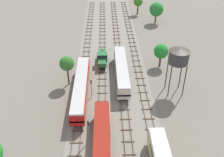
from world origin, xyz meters
TOP-DOWN VIEW (x-y plane):
  - ground_plane at (0.00, 56.00)m, footprint 480.00×480.00m
  - ballast_bed at (0.00, 56.00)m, footprint 18.23×176.00m
  - track_far_left at (-7.12, 57.00)m, footprint 2.40×126.00m
  - track_left at (-2.37, 57.00)m, footprint 2.40×126.00m
  - track_centre_left at (2.37, 57.00)m, footprint 2.40×126.00m
  - track_centre at (7.12, 57.00)m, footprint 2.40×126.00m
  - freight_boxcar_left_near at (-2.37, 34.64)m, footprint 2.87×14.00m
  - passenger_coach_far_left_mid at (-7.12, 48.68)m, footprint 2.96×22.00m
  - diesel_railcar_centre_left_midfar at (2.37, 55.60)m, footprint 2.96×20.50m
  - shunter_loco_left_far at (-2.37, 63.29)m, footprint 2.74×8.46m
  - water_tower at (14.29, 49.96)m, footprint 4.60×4.60m
  - signal_post_nearest at (-4.74, 48.18)m, footprint 0.28×0.47m
  - signal_post_mid at (-4.74, 34.86)m, footprint 0.28×0.47m
  - lineside_tree_1 at (17.42, 93.28)m, footprint 5.09×5.09m
  - lineside_tree_2 at (13.17, 61.49)m, footprint 3.88×3.88m
  - lineside_tree_3 at (-10.50, 53.60)m, footprint 3.47×3.47m
  - lineside_tree_4 at (11.86, 103.14)m, footprint 3.59×3.59m

SIDE VIEW (x-z plane):
  - ground_plane at x=0.00m, z-range 0.00..0.00m
  - ballast_bed at x=0.00m, z-range 0.00..0.01m
  - track_far_left at x=-7.12m, z-range -0.01..0.28m
  - track_left at x=-2.37m, z-range -0.01..0.28m
  - track_centre_left at x=2.37m, z-range -0.01..0.28m
  - track_centre at x=7.12m, z-range -0.01..0.28m
  - shunter_loco_left_far at x=-2.37m, z-range 0.46..3.56m
  - freight_boxcar_left_near at x=-2.37m, z-range 0.65..4.25m
  - diesel_railcar_centre_left_midfar at x=2.37m, z-range 0.70..4.50m
  - passenger_coach_far_left_mid at x=-7.12m, z-range 0.71..4.51m
  - signal_post_nearest at x=-4.74m, z-range 0.68..5.46m
  - signal_post_mid at x=-4.74m, z-range 0.71..5.86m
  - lineside_tree_2 at x=13.17m, z-range 1.27..7.77m
  - lineside_tree_4 at x=11.86m, z-range 1.58..8.48m
  - lineside_tree_1 at x=17.42m, z-range 1.30..9.04m
  - lineside_tree_3 at x=-10.50m, z-range 1.98..9.51m
  - water_tower at x=14.29m, z-range 3.70..14.76m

